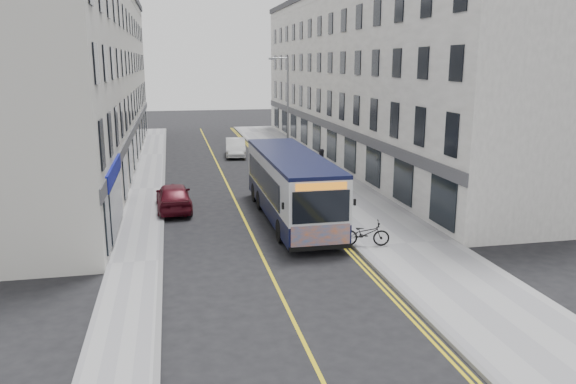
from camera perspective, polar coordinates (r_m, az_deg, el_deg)
name	(u,v)px	position (r m, az deg, el deg)	size (l,w,h in m)	color
ground	(257,246)	(24.04, -3.14, -5.52)	(140.00, 140.00, 0.00)	black
pavement_east	(324,181)	(36.64, 3.68, 1.09)	(4.50, 64.00, 0.12)	gray
pavement_west	(147,189)	(35.40, -14.16, 0.29)	(2.00, 64.00, 0.12)	gray
kerb_east	(290,183)	(36.12, 0.24, 0.95)	(0.18, 64.00, 0.13)	slate
kerb_west	(163,188)	(35.36, -12.54, 0.37)	(0.18, 64.00, 0.13)	slate
road_centre_line	(228,186)	(35.53, -6.08, 0.57)	(0.12, 64.00, 0.01)	gold
road_dbl_yellow_inner	(283,184)	(36.04, -0.46, 0.82)	(0.10, 64.00, 0.01)	gold
road_dbl_yellow_outer	(287,184)	(36.08, -0.15, 0.84)	(0.10, 64.00, 0.01)	gold
terrace_east	(359,77)	(46.02, 7.20, 11.55)	(6.00, 46.00, 13.00)	white
terrace_west	(89,78)	(43.91, -19.53, 10.84)	(6.00, 46.00, 13.00)	beige
streetlamp	(287,113)	(37.45, -0.14, 8.07)	(1.32, 0.18, 8.00)	gray
city_bus	(291,184)	(27.48, 0.28, 0.80)	(2.66, 11.39, 3.31)	black
bicycle	(365,233)	(23.77, 7.86, -4.19)	(0.71, 2.02, 1.06)	black
pedestrian_near	(300,170)	(35.81, 1.22, 2.23)	(0.58, 0.38, 1.59)	brown
pedestrian_far	(322,164)	(37.16, 3.47, 2.90)	(0.95, 0.74, 1.96)	black
car_white	(236,147)	(46.81, -5.35, 4.53)	(1.57, 4.49, 1.48)	silver
car_maroon	(174,197)	(30.06, -11.54, -0.46)	(1.78, 4.42, 1.51)	#4F0D18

